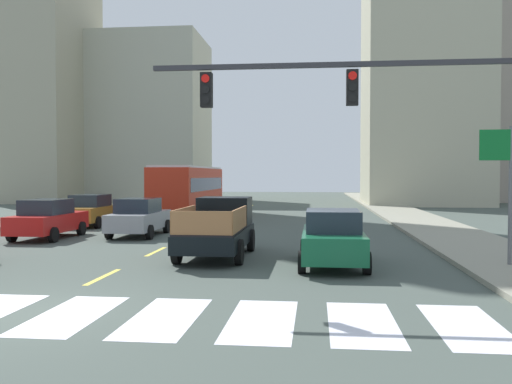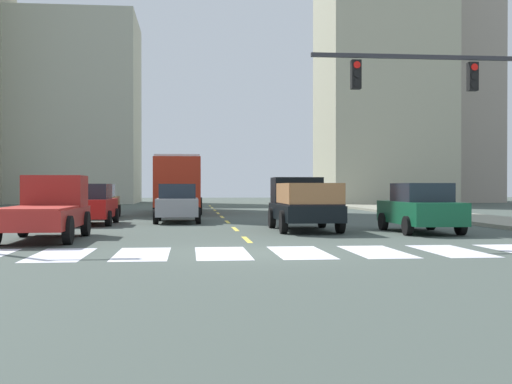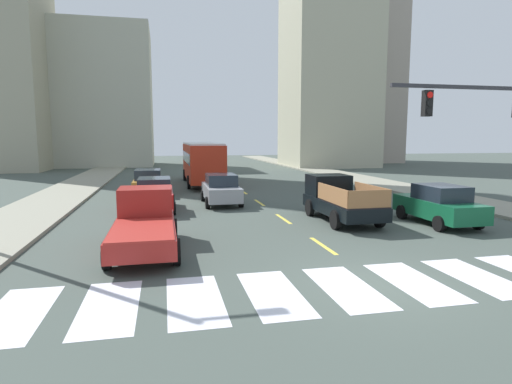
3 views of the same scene
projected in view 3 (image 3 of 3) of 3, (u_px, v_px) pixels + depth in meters
ground_plane at (380, 285)px, 10.77m from camera, size 160.00×160.00×0.00m
sidewalk_right at (405, 188)px, 30.71m from camera, size 3.68×110.00×0.15m
sidewalk_left at (57, 198)px, 25.70m from camera, size 3.68×110.00×0.15m
crosswalk_stripe_0 at (16, 314)px, 8.97m from camera, size 1.27×3.21×0.01m
crosswalk_stripe_1 at (109, 306)px, 9.37m from camera, size 1.27×3.21×0.01m
crosswalk_stripe_2 at (195, 299)px, 9.77m from camera, size 1.27×3.21×0.01m
crosswalk_stripe_3 at (273, 293)px, 10.17m from camera, size 1.27×3.21×0.01m
crosswalk_stripe_4 at (346, 287)px, 10.57m from camera, size 1.27×3.21×0.01m
crosswalk_stripe_5 at (413, 282)px, 10.97m from camera, size 1.27×3.21×0.01m
crosswalk_stripe_6 at (476, 277)px, 11.38m from camera, size 1.27×3.21×0.01m
lane_dash_0 at (323, 246)px, 14.65m from camera, size 0.16×2.40×0.01m
lane_dash_1 at (283, 219)px, 19.49m from camera, size 0.16×2.40×0.01m
lane_dash_2 at (259, 203)px, 24.34m from camera, size 0.16×2.40×0.01m
lane_dash_3 at (244, 192)px, 29.18m from camera, size 0.16×2.40×0.01m
lane_dash_4 at (232, 184)px, 34.02m from camera, size 0.16×2.40×0.01m
lane_dash_5 at (224, 178)px, 38.87m from camera, size 0.16×2.40×0.01m
lane_dash_6 at (217, 174)px, 43.71m from camera, size 0.16×2.40×0.01m
lane_dash_7 at (212, 170)px, 48.56m from camera, size 0.16×2.40×0.01m
pickup_stakebed at (339, 199)px, 19.25m from camera, size 2.18×5.20×1.96m
pickup_dark at (145, 222)px, 14.10m from camera, size 2.18×5.20×1.96m
city_bus at (202, 160)px, 33.70m from camera, size 2.72×10.80×3.32m
sedan_near_right at (148, 183)px, 27.14m from camera, size 2.02×4.40×1.72m
sedan_mid at (221, 189)px, 23.69m from camera, size 2.02×4.40×1.72m
sedan_far at (155, 194)px, 21.51m from camera, size 2.02×4.40×1.72m
sedan_near_left at (439, 205)px, 18.23m from camera, size 2.02×4.40×1.72m
block_mid_left at (329, 63)px, 54.12m from camera, size 10.80×10.12×26.53m
block_mid_right at (106, 98)px, 55.71m from camera, size 11.76×10.49×18.01m
block_low_left at (365, 51)px, 64.63m from camera, size 8.30×11.53×33.97m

